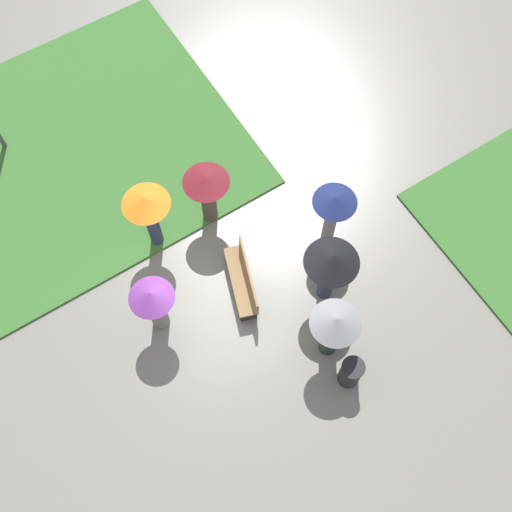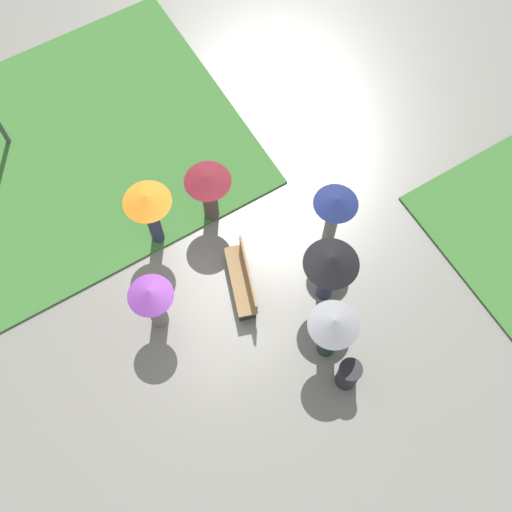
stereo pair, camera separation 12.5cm
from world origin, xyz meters
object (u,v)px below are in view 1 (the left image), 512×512
at_px(park_bench, 244,279).
at_px(crowd_person_maroon, 207,189).
at_px(crowd_person_navy, 333,210).
at_px(trash_bin, 351,373).
at_px(crowd_person_grey, 334,328).
at_px(crowd_person_black, 331,266).
at_px(crowd_person_purple, 154,303).
at_px(crowd_person_orange, 148,209).

xyz_separation_m(park_bench, crowd_person_maroon, (-1.97, 0.28, 0.79)).
bearing_deg(crowd_person_navy, trash_bin, -44.94).
relative_size(crowd_person_grey, crowd_person_navy, 0.98).
bearing_deg(crowd_person_navy, crowd_person_black, -55.39).
relative_size(trash_bin, crowd_person_black, 0.47).
relative_size(park_bench, crowd_person_black, 0.89).
distance_m(crowd_person_black, crowd_person_navy, 1.36).
distance_m(park_bench, crowd_person_black, 2.06).
xyz_separation_m(park_bench, crowd_person_black, (1.06, 1.45, 1.01)).
bearing_deg(crowd_person_grey, crowd_person_purple, 22.10).
bearing_deg(crowd_person_purple, crowd_person_navy, -99.46).
xyz_separation_m(park_bench, trash_bin, (2.95, 0.76, -0.00)).
bearing_deg(crowd_person_orange, crowd_person_maroon, 113.97).
bearing_deg(park_bench, crowd_person_orange, -133.42).
xyz_separation_m(trash_bin, crowd_person_black, (-1.89, 0.69, 1.02)).
relative_size(crowd_person_grey, crowd_person_black, 0.97).
bearing_deg(crowd_person_orange, crowd_person_navy, 87.03).
height_order(park_bench, crowd_person_navy, crowd_person_navy).
distance_m(crowd_person_grey, crowd_person_purple, 3.68).
distance_m(park_bench, crowd_person_orange, 2.56).
xyz_separation_m(crowd_person_grey, crowd_person_black, (-1.09, 0.67, 0.16)).
xyz_separation_m(crowd_person_orange, crowd_person_purple, (1.80, -0.89, -0.31)).
bearing_deg(trash_bin, park_bench, -165.53).
height_order(trash_bin, crowd_person_grey, crowd_person_grey).
bearing_deg(trash_bin, crowd_person_orange, -159.78).
xyz_separation_m(crowd_person_black, crowd_person_orange, (-3.13, -2.54, 0.03)).
bearing_deg(crowd_person_navy, crowd_person_purple, -111.28).
height_order(crowd_person_grey, crowd_person_purple, crowd_person_grey).
distance_m(trash_bin, crowd_person_navy, 3.46).
height_order(trash_bin, crowd_person_purple, crowd_person_purple).
bearing_deg(crowd_person_black, crowd_person_purple, 67.37).
bearing_deg(crowd_person_navy, crowd_person_maroon, -152.14).
height_order(crowd_person_black, crowd_person_purple, crowd_person_black).
height_order(crowd_person_grey, crowd_person_orange, crowd_person_orange).
height_order(trash_bin, crowd_person_orange, crowd_person_orange).
relative_size(park_bench, crowd_person_maroon, 0.98).
distance_m(trash_bin, crowd_person_maroon, 5.00).
relative_size(crowd_person_orange, crowd_person_purple, 1.14).
bearing_deg(trash_bin, crowd_person_purple, -139.67).
height_order(trash_bin, crowd_person_black, crowd_person_black).
bearing_deg(crowd_person_grey, trash_bin, 151.59).
xyz_separation_m(crowd_person_black, crowd_person_purple, (-1.34, -3.43, -0.28)).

